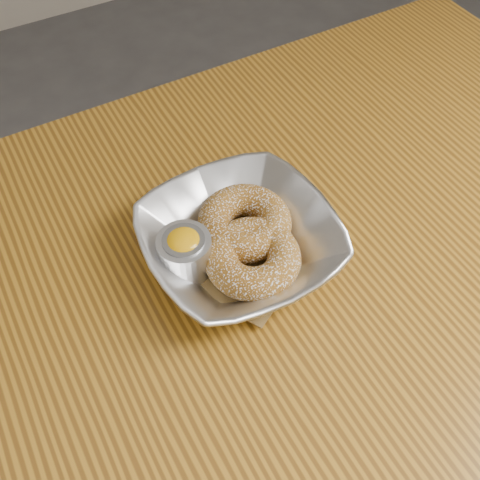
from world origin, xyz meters
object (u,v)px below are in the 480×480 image
donut_back (245,223)px  donut_front (253,258)px  serving_bowl (240,242)px  table (265,339)px  ramekin (185,252)px

donut_back → donut_front: size_ratio=1.02×
donut_front → serving_bowl: bearing=90.9°
serving_bowl → donut_front: size_ratio=2.02×
serving_bowl → donut_front: serving_bowl is taller
table → donut_front: donut_front is taller
table → serving_bowl: (-0.00, 0.06, 0.13)m
donut_front → ramekin: bearing=149.1°
serving_bowl → ramekin: size_ratio=3.63×
donut_front → ramekin: 0.07m
table → ramekin: (-0.06, 0.07, 0.14)m
serving_bowl → ramekin: bearing=170.7°
donut_back → ramekin: size_ratio=1.83×
donut_back → ramekin: bearing=-173.1°
table → ramekin: ramekin is taller
donut_front → ramekin: ramekin is taller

